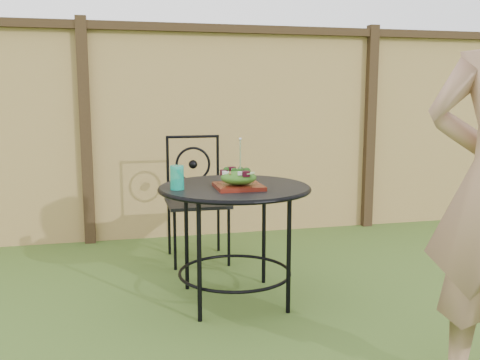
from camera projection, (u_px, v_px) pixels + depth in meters
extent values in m
plane|color=#2C4E19|center=(327.00, 334.00, 2.87)|extent=(60.00, 60.00, 0.00)
cube|color=tan|center=(235.00, 135.00, 4.84)|extent=(8.00, 0.05, 1.80)
cube|color=black|center=(236.00, 29.00, 4.64)|extent=(8.00, 0.07, 0.07)
cube|color=black|center=(86.00, 133.00, 4.48)|extent=(0.09, 0.09, 1.90)
cube|color=black|center=(369.00, 128.00, 5.08)|extent=(0.09, 0.09, 1.90)
cylinder|color=black|center=(235.00, 187.00, 3.22)|extent=(0.90, 0.90, 0.02)
torus|color=black|center=(235.00, 188.00, 3.22)|extent=(0.92, 0.92, 0.02)
torus|color=black|center=(235.00, 272.00, 3.31)|extent=(0.70, 0.70, 0.02)
cylinder|color=black|center=(264.00, 232.00, 3.59)|extent=(0.03, 0.03, 0.71)
cylinder|color=black|center=(186.00, 237.00, 3.47)|extent=(0.03, 0.03, 0.71)
cylinder|color=black|center=(199.00, 261.00, 2.97)|extent=(0.03, 0.03, 0.71)
cylinder|color=black|center=(289.00, 255.00, 3.09)|extent=(0.03, 0.03, 0.71)
cube|color=black|center=(198.00, 203.00, 4.07)|extent=(0.46, 0.46, 0.03)
cylinder|color=black|center=(193.00, 137.00, 4.20)|extent=(0.42, 0.02, 0.02)
torus|color=black|center=(193.00, 164.00, 4.23)|extent=(0.28, 0.02, 0.28)
cylinder|color=black|center=(175.00, 241.00, 3.87)|extent=(0.02, 0.02, 0.44)
cylinder|color=black|center=(229.00, 237.00, 3.97)|extent=(0.02, 0.02, 0.44)
cylinder|color=black|center=(169.00, 228.00, 4.26)|extent=(0.02, 0.02, 0.44)
cylinder|color=black|center=(218.00, 225.00, 4.35)|extent=(0.02, 0.02, 0.44)
cylinder|color=black|center=(168.00, 168.00, 4.19)|extent=(0.02, 0.02, 0.50)
cylinder|color=black|center=(218.00, 166.00, 4.28)|extent=(0.02, 0.02, 0.50)
cube|color=#411009|center=(239.00, 186.00, 3.13)|extent=(0.27, 0.27, 0.02)
ellipsoid|color=#235614|center=(239.00, 178.00, 3.12)|extent=(0.21, 0.21, 0.08)
cylinder|color=silver|center=(240.00, 156.00, 3.10)|extent=(0.01, 0.01, 0.18)
cylinder|color=#0EA285|center=(177.00, 178.00, 3.09)|extent=(0.08, 0.08, 0.14)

